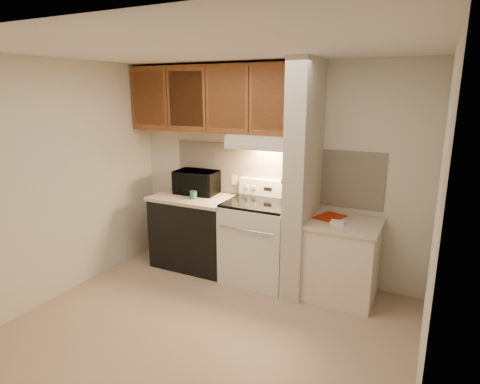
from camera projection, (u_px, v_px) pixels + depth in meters
The scene contains 50 objects.
floor at pixel (209, 328), 3.79m from camera, with size 3.60×3.60×0.00m, color tan.
ceiling at pixel (203, 49), 3.18m from camera, with size 3.60×3.60×0.00m, color white.
wall_back at pixel (271, 171), 4.79m from camera, with size 3.60×0.02×2.50m, color beige.
wall_left at pixel (61, 181), 4.26m from camera, with size 0.02×3.00×2.50m, color beige.
wall_right at pixel (435, 232), 2.70m from camera, with size 0.02×3.00×2.50m, color beige.
backsplash at pixel (271, 172), 4.78m from camera, with size 2.60×0.02×0.63m, color beige.
range_body at pixel (259, 242), 4.68m from camera, with size 0.76×0.65×0.92m, color silver.
oven_window at pixel (247, 248), 4.39m from camera, with size 0.50×0.01×0.30m, color black.
oven_handle at pixel (246, 230), 4.31m from camera, with size 0.02×0.02×0.65m, color silver.
cooktop at pixel (259, 203), 4.56m from camera, with size 0.74×0.64×0.03m, color black.
range_backguard at pixel (269, 188), 4.78m from camera, with size 0.76×0.08×0.20m, color silver.
range_display at pixel (268, 189), 4.75m from camera, with size 0.10×0.01×0.04m, color black.
range_knob_left_outer at pixel (246, 187), 4.86m from camera, with size 0.05×0.05×0.02m, color silver.
range_knob_left_inner at pixel (254, 187), 4.82m from camera, with size 0.05×0.05×0.02m, color silver.
range_knob_right_inner at pixel (282, 191), 4.67m from camera, with size 0.05×0.05×0.02m, color silver.
range_knob_right_outer at pixel (290, 191), 4.62m from camera, with size 0.05×0.05×0.02m, color silver.
dishwasher_front at pixel (196, 233), 5.07m from camera, with size 1.00×0.63×0.87m, color black.
left_countertop at pixel (195, 198), 4.96m from camera, with size 1.04×0.67×0.04m, color beige.
spoon_rest at pixel (199, 195), 5.00m from camera, with size 0.20×0.06×0.01m, color black.
teal_jar at pixel (193, 195), 4.84m from camera, with size 0.09×0.09×0.10m, color #296556.
outlet at pixel (235, 180), 5.01m from camera, with size 0.08×0.01×0.12m, color beige.
microwave at pixel (197, 182), 5.07m from camera, with size 0.54×0.36×0.30m, color black.
partition_pillar at pixel (303, 181), 4.26m from camera, with size 0.22×0.70×2.50m, color beige.
pillar_trim at pixel (293, 175), 4.30m from camera, with size 0.01×0.70×0.04m, color brown.
knife_strip at pixel (291, 174), 4.25m from camera, with size 0.02×0.42×0.04m, color black.
knife_blade_a at pixel (284, 186), 4.14m from camera, with size 0.01×0.04×0.16m, color silver.
knife_handle_a at pixel (285, 172), 4.10m from camera, with size 0.02×0.02×0.10m, color black.
knife_blade_b at pixel (288, 185), 4.23m from camera, with size 0.01×0.04×0.18m, color silver.
knife_handle_b at pixel (287, 171), 4.17m from camera, with size 0.02×0.02×0.10m, color black.
knife_blade_c at pixel (290, 185), 4.30m from camera, with size 0.01×0.04×0.20m, color silver.
knife_handle_c at pixel (290, 169), 4.26m from camera, with size 0.02×0.02×0.10m, color black.
knife_blade_d at pixel (292, 182), 4.34m from camera, with size 0.01×0.04×0.16m, color silver.
knife_handle_d at pixel (293, 168), 4.32m from camera, with size 0.02×0.02×0.10m, color black.
knife_blade_e at pixel (295, 181), 4.43m from camera, with size 0.01×0.04×0.18m, color silver.
knife_handle_e at pixel (295, 167), 4.38m from camera, with size 0.02×0.02×0.10m, color black.
oven_mitt at pixel (296, 187), 4.50m from camera, with size 0.03×0.09×0.22m, color gray.
right_cab_base at pixel (342, 262), 4.27m from camera, with size 0.70×0.60×0.81m, color beige.
right_countertop at pixel (344, 224), 4.16m from camera, with size 0.74×0.64×0.04m, color beige.
red_folder at pixel (330, 217), 4.32m from camera, with size 0.24×0.33×0.01m, color #B42207.
white_box at pixel (337, 223), 4.09m from camera, with size 0.14×0.09×0.04m, color white.
range_hood at pixel (264, 141), 4.50m from camera, with size 0.78×0.44×0.15m, color beige.
hood_lip at pixel (257, 148), 4.33m from camera, with size 0.78×0.04×0.06m, color beige.
upper_cabinets at pixel (213, 99), 4.73m from camera, with size 2.18×0.33×0.77m, color brown.
cab_door_a at pixel (149, 99), 4.94m from camera, with size 0.46×0.01×0.63m, color brown.
cab_gap_a at pixel (167, 99), 4.83m from camera, with size 0.01×0.01×0.73m, color black.
cab_door_b at pixel (186, 99), 4.71m from camera, with size 0.46×0.01×0.63m, color brown.
cab_gap_b at pixel (206, 99), 4.59m from camera, with size 0.01×0.01×0.73m, color black.
cab_door_c at pixel (227, 99), 4.47m from camera, with size 0.46×0.01×0.63m, color brown.
cab_gap_c at pixel (249, 100), 4.35m from camera, with size 0.01×0.01×0.73m, color black.
cab_door_d at pixel (272, 100), 4.24m from camera, with size 0.46×0.01×0.63m, color brown.
Camera 1 is at (1.76, -2.88, 2.17)m, focal length 30.00 mm.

